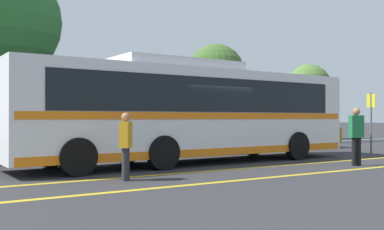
# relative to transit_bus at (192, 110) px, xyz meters

# --- Properties ---
(ground_plane) EXTENTS (220.00, 220.00, 0.00)m
(ground_plane) POSITION_rel_transit_bus_xyz_m (0.33, -0.10, -1.75)
(ground_plane) COLOR #2D2D30
(lane_strip_0) EXTENTS (32.10, 0.20, 0.01)m
(lane_strip_0) POSITION_rel_transit_bus_xyz_m (0.01, -2.20, -1.75)
(lane_strip_0) COLOR gold
(lane_strip_0) RESTS_ON ground_plane
(lane_strip_1) EXTENTS (32.10, 0.20, 0.01)m
(lane_strip_1) POSITION_rel_transit_bus_xyz_m (0.01, -4.14, -1.75)
(lane_strip_1) COLOR gold
(lane_strip_1) RESTS_ON ground_plane
(curb_strip) EXTENTS (40.10, 0.36, 0.15)m
(curb_strip) POSITION_rel_transit_bus_xyz_m (0.01, 5.21, -1.68)
(curb_strip) COLOR #99999E
(curb_strip) RESTS_ON ground_plane
(transit_bus) EXTENTS (12.48, 2.97, 3.38)m
(transit_bus) POSITION_rel_transit_bus_xyz_m (0.00, 0.00, 0.00)
(transit_bus) COLOR silver
(transit_bus) RESTS_ON ground_plane
(parked_car_1) EXTENTS (4.11, 2.20, 1.36)m
(parked_car_1) POSITION_rel_transit_bus_xyz_m (-5.09, 3.44, -1.07)
(parked_car_1) COLOR #4C3823
(parked_car_1) RESTS_ON ground_plane
(parked_car_2) EXTENTS (4.80, 2.24, 1.58)m
(parked_car_2) POSITION_rel_transit_bus_xyz_m (1.29, 3.11, -0.97)
(parked_car_2) COLOR navy
(parked_car_2) RESTS_ON ground_plane
(parked_car_3) EXTENTS (4.45, 2.18, 1.58)m
(parked_car_3) POSITION_rel_transit_bus_xyz_m (8.18, 3.37, -0.97)
(parked_car_3) COLOR olive
(parked_car_3) RESTS_ON ground_plane
(pedestrian_0) EXTENTS (0.44, 0.46, 1.63)m
(pedestrian_0) POSITION_rel_transit_bus_xyz_m (-3.56, -2.71, -0.83)
(pedestrian_0) COLOR #2D2D33
(pedestrian_0) RESTS_ON ground_plane
(pedestrian_1) EXTENTS (0.47, 0.35, 1.82)m
(pedestrian_1) POSITION_rel_transit_bus_xyz_m (3.95, -3.47, -0.70)
(pedestrian_1) COLOR black
(pedestrian_1) RESTS_ON ground_plane
(bus_stop_sign) EXTENTS (0.07, 0.40, 2.54)m
(bus_stop_sign) POSITION_rel_transit_bus_xyz_m (8.04, -1.02, -0.15)
(bus_stop_sign) COLOR #59595E
(bus_stop_sign) RESTS_ON ground_plane
(tree_0) EXTENTS (3.25, 3.25, 5.67)m
(tree_0) POSITION_rel_transit_bus_xyz_m (6.64, 8.04, 2.28)
(tree_0) COLOR #513823
(tree_0) RESTS_ON ground_plane
(tree_1) EXTENTS (3.04, 3.04, 5.18)m
(tree_1) POSITION_rel_transit_bus_xyz_m (15.21, 9.15, 1.90)
(tree_1) COLOR #513823
(tree_1) RESTS_ON ground_plane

